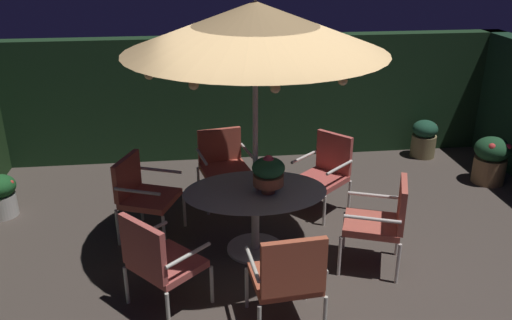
% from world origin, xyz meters
% --- Properties ---
extents(ground_plane, '(8.09, 6.67, 0.02)m').
position_xyz_m(ground_plane, '(0.00, 0.00, -0.01)').
color(ground_plane, '#443B34').
extents(hedge_backdrop_rear, '(8.09, 0.30, 1.92)m').
position_xyz_m(hedge_backdrop_rear, '(0.00, 3.19, 0.96)').
color(hedge_backdrop_rear, '#18311A').
rests_on(hedge_backdrop_rear, ground_plane).
extents(patio_dining_table, '(1.57, 1.11, 0.75)m').
position_xyz_m(patio_dining_table, '(-0.29, 0.27, 0.58)').
color(patio_dining_table, beige).
rests_on(patio_dining_table, ground_plane).
extents(patio_umbrella, '(2.60, 2.60, 2.80)m').
position_xyz_m(patio_umbrella, '(-0.29, 0.27, 2.48)').
color(patio_umbrella, silver).
rests_on(patio_umbrella, ground_plane).
extents(centerpiece_planter, '(0.35, 0.35, 0.43)m').
position_xyz_m(centerpiece_planter, '(-0.16, 0.20, 0.99)').
color(centerpiece_planter, '#A16441').
rests_on(centerpiece_planter, patio_dining_table).
extents(patio_chair_north, '(0.85, 0.85, 0.99)m').
position_xyz_m(patio_chair_north, '(-1.30, -0.64, 0.56)').
color(patio_chair_north, beige).
rests_on(patio_chair_north, ground_plane).
extents(patio_chair_northeast, '(0.67, 0.64, 1.02)m').
position_xyz_m(patio_chair_northeast, '(-0.17, -1.09, 0.58)').
color(patio_chair_northeast, beige).
rests_on(patio_chair_northeast, ground_plane).
extents(patio_chair_east, '(0.78, 0.75, 1.01)m').
position_xyz_m(patio_chair_east, '(0.99, -0.21, 0.59)').
color(patio_chair_east, beige).
rests_on(patio_chair_east, ground_plane).
extents(patio_chair_southeast, '(0.81, 0.81, 0.99)m').
position_xyz_m(patio_chair_southeast, '(0.73, 1.18, 0.55)').
color(patio_chair_southeast, beige).
rests_on(patio_chair_southeast, ground_plane).
extents(patio_chair_south, '(0.75, 0.70, 0.95)m').
position_xyz_m(patio_chair_south, '(-0.56, 1.60, 0.55)').
color(patio_chair_south, beige).
rests_on(patio_chair_south, ground_plane).
extents(patio_chair_southwest, '(0.79, 0.80, 0.97)m').
position_xyz_m(patio_chair_southwest, '(-1.55, 0.77, 0.57)').
color(patio_chair_southwest, beige).
rests_on(patio_chair_southwest, ground_plane).
extents(potted_plant_back_right, '(0.41, 0.41, 0.55)m').
position_xyz_m(potted_plant_back_right, '(-3.38, 1.47, 0.30)').
color(potted_plant_back_right, silver).
rests_on(potted_plant_back_right, ground_plane).
extents(potted_plant_right_near, '(0.40, 0.40, 0.60)m').
position_xyz_m(potted_plant_right_near, '(2.74, 2.74, 0.31)').
color(potted_plant_right_near, olive).
rests_on(potted_plant_right_near, ground_plane).
extents(potted_plant_right_far, '(0.49, 0.49, 0.68)m').
position_xyz_m(potted_plant_right_far, '(3.27, 1.68, 0.36)').
color(potted_plant_right_far, olive).
rests_on(potted_plant_right_far, ground_plane).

